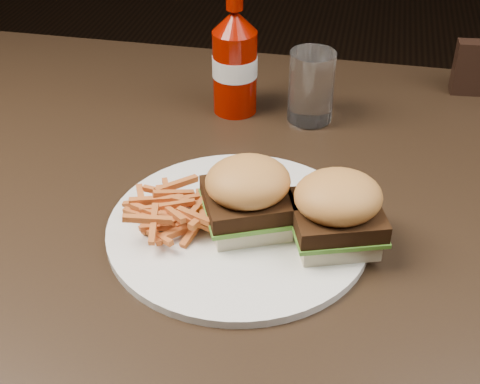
% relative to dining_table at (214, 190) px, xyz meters
% --- Properties ---
extents(dining_table, '(1.20, 0.80, 0.04)m').
position_rel_dining_table_xyz_m(dining_table, '(0.00, 0.00, 0.00)').
color(dining_table, black).
rests_on(dining_table, ground).
extents(plate, '(0.31, 0.31, 0.01)m').
position_rel_dining_table_xyz_m(plate, '(0.05, -0.10, 0.03)').
color(plate, white).
rests_on(plate, dining_table).
extents(sandwich_half_a, '(0.11, 0.11, 0.02)m').
position_rel_dining_table_xyz_m(sandwich_half_a, '(0.06, -0.10, 0.04)').
color(sandwich_half_a, beige).
rests_on(sandwich_half_a, plate).
extents(sandwich_half_b, '(0.11, 0.10, 0.02)m').
position_rel_dining_table_xyz_m(sandwich_half_b, '(0.16, -0.11, 0.04)').
color(sandwich_half_b, beige).
rests_on(sandwich_half_b, plate).
extents(fries_pile, '(0.12, 0.12, 0.04)m').
position_rel_dining_table_xyz_m(fries_pile, '(-0.02, -0.11, 0.05)').
color(fries_pile, '#BE7827').
rests_on(fries_pile, plate).
extents(ketchup_bottle, '(0.07, 0.07, 0.13)m').
position_rel_dining_table_xyz_m(ketchup_bottle, '(-0.01, 0.18, 0.08)').
color(ketchup_bottle, '#7C0B00').
rests_on(ketchup_bottle, dining_table).
extents(tumbler, '(0.07, 0.07, 0.10)m').
position_rel_dining_table_xyz_m(tumbler, '(0.10, 0.18, 0.08)').
color(tumbler, white).
rests_on(tumbler, dining_table).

